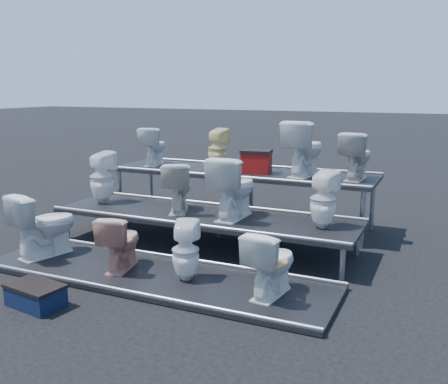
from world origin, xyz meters
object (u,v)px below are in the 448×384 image
at_px(toilet_5, 178,187).
at_px(toilet_9, 217,149).
at_px(toilet_2, 186,251).
at_px(toilet_4, 102,177).
at_px(toilet_3, 271,262).
at_px(toilet_1, 121,241).
at_px(toilet_6, 234,187).
at_px(toilet_10, 304,148).
at_px(red_crate, 256,163).
at_px(toilet_11, 356,156).
at_px(toilet_0, 44,224).
at_px(toilet_8, 154,146).
at_px(toilet_7, 323,200).
at_px(step_stool, 36,297).

xyz_separation_m(toilet_5, toilet_9, (-0.00, 1.30, 0.38)).
xyz_separation_m(toilet_2, toilet_4, (-2.11, 1.30, 0.45)).
height_order(toilet_2, toilet_3, toilet_3).
bearing_deg(toilet_1, toilet_4, -57.47).
bearing_deg(toilet_6, toilet_4, 1.69).
xyz_separation_m(toilet_4, toilet_5, (1.29, 0.00, -0.04)).
bearing_deg(toilet_10, toilet_9, 7.19).
distance_m(toilet_3, red_crate, 2.84).
bearing_deg(toilet_11, toilet_5, 35.51).
bearing_deg(toilet_11, toilet_2, 67.15).
bearing_deg(toilet_3, toilet_1, 8.07).
distance_m(toilet_3, toilet_10, 2.77).
distance_m(toilet_0, red_crate, 3.20).
distance_m(toilet_4, red_crate, 2.34).
xyz_separation_m(toilet_6, toilet_8, (-2.03, 1.30, 0.31)).
relative_size(toilet_4, toilet_8, 1.20).
bearing_deg(toilet_8, toilet_5, 119.23).
bearing_deg(toilet_5, toilet_7, 156.49).
bearing_deg(toilet_2, toilet_9, -88.66).
relative_size(toilet_5, toilet_9, 1.06).
bearing_deg(toilet_11, toilet_0, 42.31).
height_order(toilet_0, toilet_2, toilet_0).
bearing_deg(toilet_8, toilet_11, 166.69).
relative_size(toilet_1, toilet_11, 0.96).
bearing_deg(toilet_5, toilet_0, 23.89).
xyz_separation_m(toilet_0, toilet_8, (0.00, 2.60, 0.71)).
relative_size(toilet_0, toilet_9, 1.24).
relative_size(toilet_9, toilet_10, 0.80).
bearing_deg(toilet_6, toilet_5, 1.69).
height_order(toilet_4, step_stool, toilet_4).
bearing_deg(toilet_3, toilet_6, -45.08).
bearing_deg(toilet_6, step_stool, 66.83).
xyz_separation_m(toilet_4, toilet_7, (3.32, 0.00, -0.03)).
bearing_deg(toilet_8, toilet_9, 166.69).
xyz_separation_m(toilet_0, toilet_9, (1.19, 2.60, 0.72)).
distance_m(toilet_6, toilet_7, 1.19).
relative_size(toilet_3, toilet_6, 0.84).
xyz_separation_m(toilet_7, toilet_8, (-3.22, 1.30, 0.36)).
xyz_separation_m(toilet_9, toilet_10, (1.42, 0.00, 0.08)).
distance_m(toilet_0, toilet_7, 3.49).
bearing_deg(red_crate, toilet_0, -134.71).
distance_m(toilet_6, toilet_10, 1.48).
xyz_separation_m(toilet_9, toilet_11, (2.18, 0.00, 0.01)).
relative_size(toilet_4, toilet_10, 0.93).
xyz_separation_m(toilet_8, toilet_11, (3.37, 0.00, 0.02)).
relative_size(toilet_3, toilet_11, 1.02).
xyz_separation_m(toilet_3, toilet_6, (-0.97, 1.30, 0.47)).
bearing_deg(toilet_8, step_stool, 90.51).
bearing_deg(toilet_1, toilet_11, -141.82).
relative_size(toilet_4, toilet_7, 1.08).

